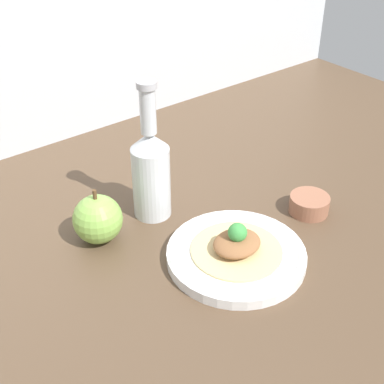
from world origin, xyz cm
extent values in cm
cube|color=brown|center=(0.00, 0.00, -2.00)|extent=(180.00, 110.00, 4.00)
cylinder|color=white|center=(1.14, -6.30, 0.96)|extent=(24.04, 24.04, 1.93)
torus|color=white|center=(1.14, -6.30, 1.64)|extent=(23.47, 23.47, 1.35)
cylinder|color=#D6BC7F|center=(1.14, -6.30, 2.13)|extent=(15.79, 15.79, 0.40)
ellipsoid|color=brown|center=(1.14, -6.30, 3.67)|extent=(8.62, 7.32, 2.68)
sphere|color=green|center=(1.14, -6.30, 5.99)|extent=(3.29, 3.29, 3.29)
cylinder|color=silver|center=(-2.30, 13.98, 7.11)|extent=(7.17, 7.17, 14.23)
cone|color=silver|center=(-2.30, 13.98, 15.84)|extent=(7.17, 7.17, 3.23)
cylinder|color=silver|center=(-2.30, 13.98, 21.69)|extent=(2.87, 2.87, 8.47)
cylinder|color=#B7B7BC|center=(-2.30, 13.98, 26.52)|extent=(3.58, 3.58, 1.20)
sphere|color=#84B74C|center=(-14.48, 13.25, 4.48)|extent=(8.95, 8.95, 8.95)
cylinder|color=brown|center=(-14.48, 13.25, 9.66)|extent=(0.72, 0.72, 2.01)
cylinder|color=#996047|center=(21.81, -4.42, 1.74)|extent=(7.68, 7.68, 3.48)
camera|label=1|loc=(-48.28, -56.97, 61.21)|focal=50.00mm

